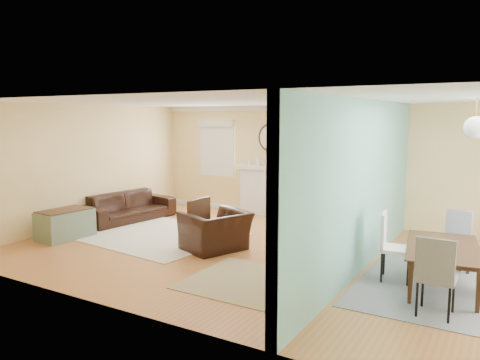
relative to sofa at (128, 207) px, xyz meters
The scene contains 26 objects.
floor 4.07m from the sofa, 10.25° to the right, with size 9.00×9.00×0.00m, color #AD6836.
wall_back 4.70m from the sofa, 29.74° to the left, with size 9.00×0.02×2.60m, color #DCC175.
wall_front 5.54m from the sofa, 43.02° to the right, with size 9.00×0.02×2.60m, color #DCC175.
wall_left 1.32m from the sofa, 125.35° to the right, with size 0.02×6.00×2.60m, color #DCC175.
ceiling 4.65m from the sofa, 10.25° to the right, with size 9.00×6.00×0.02m, color white.
partition 5.61m from the sofa, ahead, with size 0.17×6.00×2.60m.
fireplace 3.31m from the sofa, 40.94° to the left, with size 1.70×0.30×1.17m.
wall_clock 3.68m from the sofa, 42.05° to the left, with size 0.70×0.07×0.70m.
window_left 2.77m from the sofa, 67.20° to the left, with size 1.05×0.13×1.42m.
window_right 4.80m from the sofa, 28.92° to the left, with size 1.05×0.13×1.42m.
pendant 7.27m from the sofa, ahead, with size 0.30×0.30×0.55m.
rug_cream 1.68m from the sofa, 25.29° to the right, with size 2.84×2.46×0.02m, color beige.
rug_jute 4.93m from the sofa, 24.92° to the right, with size 1.99×1.63×0.01m, color tan.
rug_grey 6.81m from the sofa, ahead, with size 2.21×2.76×0.01m, color slate.
sofa is the anchor object (origin of this frame).
eames_chair 3.17m from the sofa, 17.89° to the right, with size 1.06×0.92×0.69m, color black.
green_chair 4.17m from the sofa, 19.21° to the left, with size 0.70×0.72×0.65m, color #097C56.
trunk 1.79m from the sofa, 87.68° to the right, with size 0.68×1.03×0.57m.
credenza 5.20m from the sofa, ahead, with size 0.55×1.63×0.80m.
tv 5.24m from the sofa, ahead, with size 1.00×0.13×0.57m, color black.
garden_stool 5.15m from the sofa, ahead, with size 0.37×0.37×0.55m, color white.
potted_plant 5.17m from the sofa, ahead, with size 0.41×0.36×0.46m, color #337F33.
dining_table 6.81m from the sofa, ahead, with size 1.68×0.93×0.59m, color #422514.
dining_chair_n 6.75m from the sofa, ahead, with size 0.46×0.46×0.88m.
dining_chair_s 7.04m from the sofa, 15.93° to the right, with size 0.44×0.44×0.98m.
dining_chair_w 6.18m from the sofa, ahead, with size 0.49×0.49×0.98m.
Camera 1 is at (3.48, -6.94, 2.35)m, focal length 35.00 mm.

